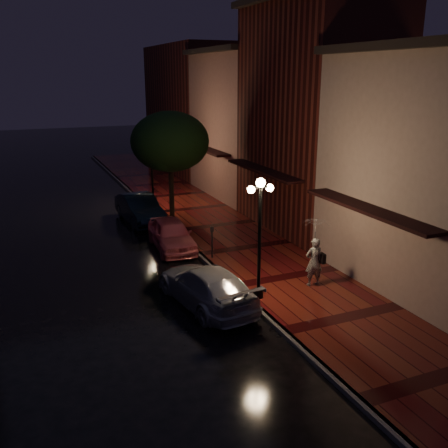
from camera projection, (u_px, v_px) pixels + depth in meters
name	position (u px, v px, depth m)	size (l,w,h in m)	color
ground	(200.00, 257.00, 22.07)	(120.00, 120.00, 0.00)	black
sidewalk	(246.00, 249.00, 22.89)	(4.50, 60.00, 0.15)	#480D0E
curb	(200.00, 255.00, 22.05)	(0.25, 60.00, 0.15)	#595451
storefront_near	(436.00, 175.00, 18.19)	(5.00, 8.00, 8.50)	gray
storefront_mid	(316.00, 121.00, 24.87)	(5.00, 8.00, 11.00)	#511914
storefront_far	(247.00, 127.00, 32.21)	(5.00, 8.00, 9.00)	#8C5951
storefront_extra	(194.00, 109.00, 40.88)	(5.00, 12.00, 10.00)	#511914
streetlamp_near	(260.00, 232.00, 17.05)	(0.96, 0.36, 4.31)	black
streetlamp_far	(152.00, 165.00, 29.38)	(0.96, 0.36, 4.31)	black
street_tree	(170.00, 144.00, 26.36)	(4.16, 4.16, 5.80)	black
pink_car	(171.00, 234.00, 22.90)	(1.66, 4.13, 1.41)	#D65863
navy_car	(140.00, 209.00, 27.01)	(1.62, 4.64, 1.53)	black
silver_car	(206.00, 286.00, 17.32)	(1.96, 4.83, 1.40)	#9E9DA4
woman_with_umbrella	(315.00, 242.00, 18.28)	(1.08, 1.10, 2.60)	silver
parking_meter	(212.00, 239.00, 21.32)	(0.14, 0.11, 1.41)	black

